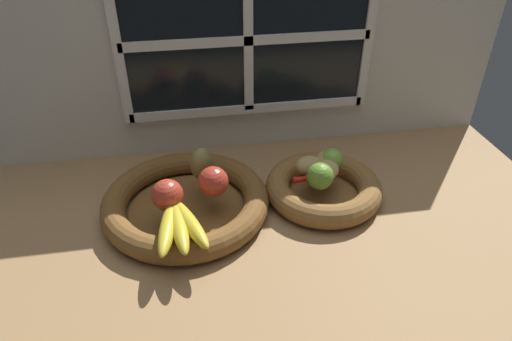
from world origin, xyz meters
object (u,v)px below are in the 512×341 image
object	(u,v)px
potato_oblong	(309,166)
apple_red_right	(213,181)
pear_brown	(202,164)
lime_far	(332,159)
lime_near	(320,176)
fruit_bowl_left	(186,202)
banana_bunch_front	(179,224)
chili_pepper	(320,178)
potato_large	(325,170)
apple_red_front	(167,195)
potato_back	(327,161)
fruit_bowl_right	(323,188)

from	to	relation	value
potato_oblong	apple_red_right	bearing A→B (deg)	-169.22
pear_brown	lime_far	bearing A→B (deg)	-1.92
lime_near	lime_far	world-z (taller)	lime_near
fruit_bowl_left	apple_red_right	size ratio (longest dim) A/B	5.51
banana_bunch_front	chili_pepper	xyz separation A→B (cm)	(33.32, 12.00, -0.82)
lime_near	potato_large	bearing A→B (deg)	56.31
apple_red_front	chili_pepper	world-z (taller)	apple_red_front
lime_near	chili_pepper	world-z (taller)	lime_near
lime_near	chili_pepper	xyz separation A→B (cm)	(0.94, 2.58, -2.32)
fruit_bowl_left	apple_red_front	distance (cm)	9.02
potato_back	lime_near	bearing A→B (deg)	-118.98
potato_large	apple_red_front	bearing A→B (deg)	-172.02
fruit_bowl_left	apple_red_right	xyz separation A→B (cm)	(6.54, -1.89, 6.55)
potato_back	chili_pepper	world-z (taller)	potato_back
banana_bunch_front	lime_near	bearing A→B (deg)	16.23
potato_oblong	fruit_bowl_right	bearing A→B (deg)	-37.87
lime_far	potato_oblong	bearing A→B (deg)	-170.75
potato_oblong	lime_near	distance (cm)	6.21
fruit_bowl_left	lime_far	size ratio (longest dim) A/B	7.16
chili_pepper	banana_bunch_front	bearing A→B (deg)	-162.19
fruit_bowl_left	lime_far	distance (cm)	36.49
apple_red_front	chili_pepper	bearing A→B (deg)	6.79
pear_brown	lime_near	xyz separation A→B (cm)	(26.24, -8.09, -1.04)
fruit_bowl_left	apple_red_front	world-z (taller)	apple_red_front
potato_back	chili_pepper	size ratio (longest dim) A/B	0.48
fruit_bowl_right	banana_bunch_front	bearing A→B (deg)	-159.55
potato_large	lime_near	size ratio (longest dim) A/B	1.20
banana_bunch_front	lime_near	distance (cm)	33.76
potato_large	chili_pepper	size ratio (longest dim) A/B	0.59
banana_bunch_front	potato_back	bearing A→B (deg)	24.88
potato_large	lime_far	bearing A→B (deg)	52.13
pear_brown	potato_back	size ratio (longest dim) A/B	1.37
lime_near	lime_far	bearing A→B (deg)	54.16
fruit_bowl_right	lime_far	world-z (taller)	lime_far
potato_large	apple_red_right	bearing A→B (deg)	-175.93
potato_large	chili_pepper	bearing A→B (deg)	-146.12
potato_back	lime_far	bearing A→B (deg)	-27.26
potato_large	chili_pepper	world-z (taller)	potato_large
apple_red_right	potato_back	xyz separation A→B (cm)	(28.40, 5.89, -1.38)
pear_brown	potato_oblong	distance (cm)	25.47
fruit_bowl_right	apple_red_right	xyz separation A→B (cm)	(-26.58, -1.89, 6.53)
lime_far	chili_pepper	world-z (taller)	lime_far
apple_red_right	lime_near	world-z (taller)	apple_red_right
apple_red_front	potato_back	distance (cm)	39.60
pear_brown	lime_near	distance (cm)	27.48
apple_red_front	banana_bunch_front	size ratio (longest dim) A/B	0.37
potato_back	lime_far	distance (cm)	1.19
potato_oblong	lime_far	xyz separation A→B (cm)	(6.01, 0.98, 0.50)
potato_oblong	lime_near	bearing A→B (deg)	-81.35
banana_bunch_front	chili_pepper	size ratio (longest dim) A/B	1.47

